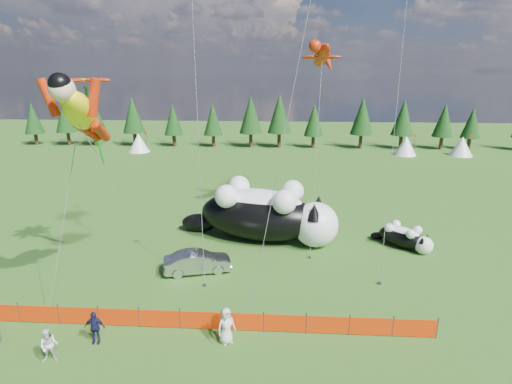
% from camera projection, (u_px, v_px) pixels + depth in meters
% --- Properties ---
extents(ground, '(160.00, 160.00, 0.00)m').
position_uv_depth(ground, '(212.00, 296.00, 22.02)').
color(ground, '#0F3309').
rests_on(ground, ground).
extents(safety_fence, '(22.06, 0.06, 1.10)m').
position_uv_depth(safety_fence, '(201.00, 320.00, 19.01)').
color(safety_fence, '#262626').
rests_on(safety_fence, ground).
extents(tree_line, '(90.00, 4.00, 8.00)m').
position_uv_depth(tree_line, '(258.00, 123.00, 63.84)').
color(tree_line, black).
rests_on(tree_line, ground).
extents(festival_tents, '(50.00, 3.20, 2.80)m').
position_uv_depth(festival_tents, '(330.00, 145.00, 59.16)').
color(festival_tents, white).
rests_on(festival_tents, ground).
extents(cat_large, '(11.75, 6.18, 4.30)m').
position_uv_depth(cat_large, '(266.00, 213.00, 28.82)').
color(cat_large, black).
rests_on(cat_large, ground).
extents(cat_small, '(3.70, 3.55, 1.65)m').
position_uv_depth(cat_small, '(404.00, 237.00, 27.84)').
color(cat_small, black).
rests_on(cat_small, ground).
extents(car, '(4.32, 2.43, 1.35)m').
position_uv_depth(car, '(198.00, 262.00, 24.43)').
color(car, '#B8B8BD').
rests_on(car, ground).
extents(spectator_b, '(0.84, 0.61, 1.57)m').
position_uv_depth(spectator_b, '(49.00, 346.00, 16.81)').
color(spectator_b, silver).
rests_on(spectator_b, ground).
extents(spectator_c, '(0.95, 0.52, 1.58)m').
position_uv_depth(spectator_c, '(95.00, 327.00, 18.00)').
color(spectator_c, '#15183B').
rests_on(spectator_c, ground).
extents(spectator_e, '(1.02, 0.95, 1.75)m').
position_uv_depth(spectator_e, '(226.00, 326.00, 17.98)').
color(spectator_e, silver).
rests_on(spectator_e, ground).
extents(superhero_kite, '(5.13, 7.06, 12.57)m').
position_uv_depth(superhero_kite, '(79.00, 112.00, 18.17)').
color(superhero_kite, '#FEEC0D').
rests_on(superhero_kite, ground).
extents(gecko_kite, '(3.24, 10.79, 15.08)m').
position_uv_depth(gecko_kite, '(322.00, 56.00, 29.96)').
color(gecko_kite, red).
rests_on(gecko_kite, ground).
extents(flower_kite, '(3.30, 7.11, 12.50)m').
position_uv_depth(flower_kite, '(85.00, 83.00, 21.50)').
color(flower_kite, red).
rests_on(flower_kite, ground).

